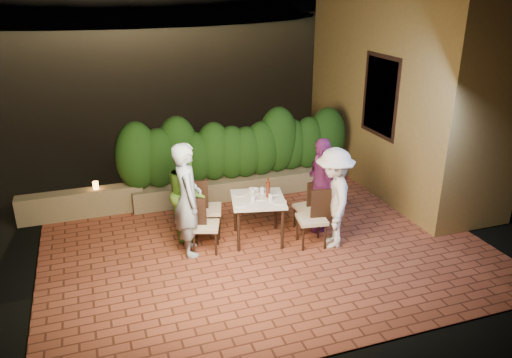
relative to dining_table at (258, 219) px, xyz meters
name	(u,v)px	position (x,y,z in m)	size (l,w,h in m)	color
ground	(269,251)	(0.04, -0.41, -0.40)	(400.00, 400.00, 0.00)	black
terrace_floor	(259,240)	(0.04, 0.09, -0.45)	(7.00, 6.00, 0.15)	brown
building_wall	(404,63)	(3.64, 1.59, 2.12)	(1.60, 5.00, 5.00)	olive
window_pane	(382,96)	(2.86, 1.09, 1.62)	(0.08, 1.00, 1.40)	black
window_frame	(381,96)	(2.85, 1.09, 1.62)	(0.06, 1.15, 1.55)	black
planter	(238,186)	(0.24, 1.89, -0.17)	(4.20, 0.55, 0.40)	#776C4C
hedge	(238,150)	(0.24, 1.89, 0.57)	(4.00, 0.70, 1.10)	#173A0F
parapet	(81,204)	(-2.76, 1.89, -0.12)	(2.20, 0.30, 0.50)	#776C4C
hill	(118,49)	(2.04, 59.59, -4.38)	(52.00, 40.00, 22.00)	black
dining_table	(258,219)	(0.00, 0.00, 0.00)	(0.85, 0.85, 0.75)	white
plate_nw	(240,204)	(-0.35, -0.14, 0.38)	(0.21, 0.21, 0.01)	white
plate_sw	(239,194)	(-0.25, 0.26, 0.38)	(0.21, 0.21, 0.01)	white
plate_ne	(279,202)	(0.27, -0.25, 0.38)	(0.24, 0.24, 0.01)	white
plate_se	(274,193)	(0.33, 0.11, 0.38)	(0.21, 0.21, 0.01)	white
plate_centre	(260,198)	(0.03, 0.00, 0.38)	(0.24, 0.24, 0.01)	white
plate_front	(262,207)	(-0.05, -0.34, 0.38)	(0.20, 0.20, 0.01)	white
glass_nw	(253,199)	(-0.13, -0.11, 0.44)	(0.07, 0.07, 0.12)	silver
glass_sw	(253,192)	(-0.03, 0.16, 0.43)	(0.06, 0.06, 0.11)	silver
glass_ne	(271,197)	(0.16, -0.16, 0.43)	(0.07, 0.07, 0.12)	silver
glass_se	(262,191)	(0.13, 0.15, 0.43)	(0.07, 0.07, 0.12)	silver
beer_bottle	(268,188)	(0.16, -0.02, 0.55)	(0.07, 0.07, 0.34)	#511E0D
bowl	(254,191)	(0.02, 0.27, 0.40)	(0.19, 0.19, 0.05)	white
chair_left_front	(205,225)	(-0.90, -0.06, 0.08)	(0.42, 0.42, 0.90)	black
chair_left_back	(207,208)	(-0.74, 0.44, 0.12)	(0.46, 0.46, 0.99)	black
chair_right_front	(312,218)	(0.76, -0.44, 0.11)	(0.45, 0.45, 0.96)	black
chair_right_back	(308,207)	(0.92, 0.05, 0.06)	(0.41, 0.41, 0.88)	black
diner_blue	(188,199)	(-1.16, -0.03, 0.54)	(0.66, 0.44, 1.82)	#9FB7CD
diner_green	(186,192)	(-1.06, 0.56, 0.40)	(0.75, 0.59, 1.55)	#79C63E
diner_white	(334,198)	(1.08, -0.55, 0.45)	(1.07, 0.61, 1.65)	silver
diner_purple	(321,184)	(1.15, 0.05, 0.45)	(0.96, 0.40, 1.64)	#752769
parapet_lamp	(96,185)	(-2.47, 1.89, 0.20)	(0.10, 0.10, 0.14)	orange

